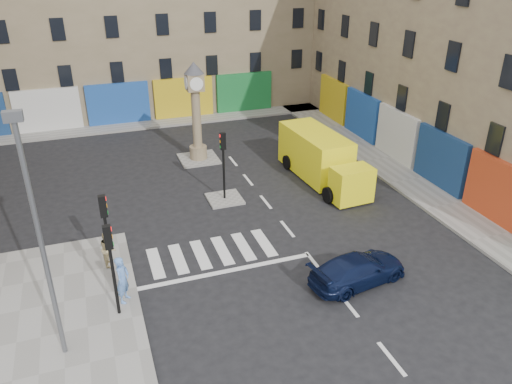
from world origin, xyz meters
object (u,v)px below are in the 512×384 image
pedestrian_tan (108,248)px  clock_pillar (196,106)px  traffic_light_left_far (106,224)px  yellow_van (321,158)px  navy_sedan (358,269)px  traffic_light_left_near (111,256)px  lamp_post (39,231)px  traffic_light_island (223,155)px  pedestrian_blue (123,280)px

pedestrian_tan → clock_pillar: bearing=-28.9°
traffic_light_left_far → yellow_van: bearing=26.4°
traffic_light_left_far → navy_sedan: bearing=-20.4°
yellow_van → clock_pillar: bearing=135.2°
yellow_van → pedestrian_tan: yellow_van is taller
traffic_light_left_near → yellow_van: 15.06m
navy_sedan → lamp_post: bearing=81.5°
traffic_light_left_near → lamp_post: size_ratio=0.45×
pedestrian_tan → traffic_light_island: bearing=-52.6°
lamp_post → pedestrian_tan: bearing=68.7°
traffic_light_left_far → clock_pillar: 13.05m
yellow_van → pedestrian_blue: 14.38m
traffic_light_left_far → traffic_light_island: traffic_light_left_far is taller
traffic_light_left_far → traffic_light_island: 8.30m
lamp_post → traffic_light_island: bearing=48.3°
traffic_light_left_far → pedestrian_tan: size_ratio=2.36×
clock_pillar → pedestrian_blue: 14.64m
traffic_light_left_far → lamp_post: 4.77m
traffic_light_left_far → pedestrian_tan: traffic_light_left_far is taller
traffic_light_left_near → yellow_van: traffic_light_left_near is taller
lamp_post → pedestrian_tan: lamp_post is taller
lamp_post → pedestrian_blue: size_ratio=4.32×
traffic_light_left_far → pedestrian_tan: 1.95m
clock_pillar → pedestrian_tan: bearing=-121.3°
traffic_light_island → clock_pillar: clock_pillar is taller
navy_sedan → yellow_van: bearing=-27.5°
traffic_light_island → pedestrian_blue: (-6.00, -7.13, -1.48)m
pedestrian_blue → pedestrian_tan: (-0.34, 2.70, -0.18)m
navy_sedan → pedestrian_tan: (-9.38, 4.44, 0.32)m
traffic_light_left_far → yellow_van: size_ratio=0.50×
navy_sedan → traffic_light_left_far: bearing=59.5°
traffic_light_island → lamp_post: (-8.20, -9.20, 2.20)m
traffic_light_left_near → lamp_post: (-1.90, -1.40, 2.17)m
traffic_light_left_near → traffic_light_left_far: same height
traffic_light_left_near → navy_sedan: bearing=-6.5°
traffic_light_island → clock_pillar: 6.07m
traffic_light_left_far → traffic_light_island: bearing=40.6°
pedestrian_tan → traffic_light_left_far: bearing=-175.4°
pedestrian_blue → lamp_post: bearing=162.8°
traffic_light_island → navy_sedan: size_ratio=0.87×
traffic_light_left_far → clock_pillar: bearing=61.1°
lamp_post → pedestrian_tan: 6.41m
clock_pillar → navy_sedan: 15.45m
lamp_post → yellow_van: lamp_post is taller
yellow_van → pedestrian_blue: bearing=-150.5°
clock_pillar → traffic_light_left_far: bearing=-118.9°
traffic_light_island → lamp_post: 12.52m
traffic_light_left_near → lamp_post: lamp_post is taller
lamp_post → yellow_van: 17.71m
traffic_light_island → lamp_post: lamp_post is taller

